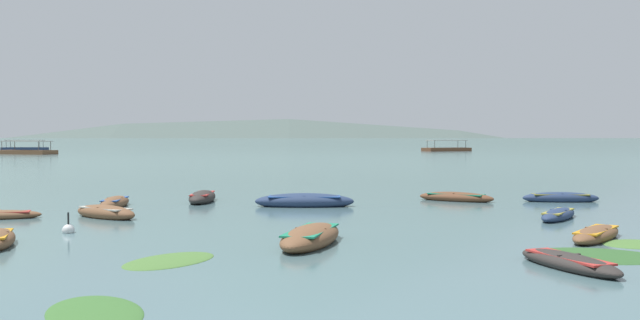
{
  "coord_description": "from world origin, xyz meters",
  "views": [
    {
      "loc": [
        0.82,
        -7.08,
        3.23
      ],
      "look_at": [
        3.48,
        59.19,
        0.93
      ],
      "focal_mm": 39.06,
      "sensor_mm": 36.0,
      "label": 1
    }
  ],
  "objects_px": {
    "rowboat_8": "(596,234)",
    "ferry_1": "(446,149)",
    "rowboat_2": "(456,197)",
    "ferry_0": "(26,152)",
    "rowboat_1": "(304,201)",
    "rowboat_0": "(569,262)",
    "rowboat_11": "(561,198)",
    "rowboat_9": "(202,197)",
    "rowboat_4": "(115,203)",
    "ferry_2": "(25,149)",
    "rowboat_6": "(311,237)",
    "rowboat_7": "(558,215)",
    "mooring_buoy": "(68,230)",
    "rowboat_5": "(106,213)"
  },
  "relations": [
    {
      "from": "rowboat_0",
      "to": "mooring_buoy",
      "type": "xyz_separation_m",
      "value": [
        -14.22,
        6.79,
        -0.05
      ]
    },
    {
      "from": "rowboat_4",
      "to": "rowboat_11",
      "type": "relative_size",
      "value": 0.9
    },
    {
      "from": "ferry_1",
      "to": "mooring_buoy",
      "type": "height_order",
      "value": "ferry_1"
    },
    {
      "from": "rowboat_5",
      "to": "rowboat_8",
      "type": "distance_m",
      "value": 18.08
    },
    {
      "from": "rowboat_11",
      "to": "mooring_buoy",
      "type": "height_order",
      "value": "mooring_buoy"
    },
    {
      "from": "rowboat_1",
      "to": "ferry_2",
      "type": "xyz_separation_m",
      "value": [
        -59.07,
        122.79,
        0.21
      ]
    },
    {
      "from": "rowboat_7",
      "to": "rowboat_11",
      "type": "xyz_separation_m",
      "value": [
        2.83,
        6.99,
        0.03
      ]
    },
    {
      "from": "rowboat_6",
      "to": "ferry_1",
      "type": "xyz_separation_m",
      "value": [
        32.1,
        125.28,
        0.23
      ]
    },
    {
      "from": "rowboat_2",
      "to": "ferry_0",
      "type": "distance_m",
      "value": 105.73
    },
    {
      "from": "rowboat_2",
      "to": "rowboat_11",
      "type": "distance_m",
      "value": 5.07
    },
    {
      "from": "rowboat_2",
      "to": "rowboat_7",
      "type": "height_order",
      "value": "rowboat_2"
    },
    {
      "from": "rowboat_1",
      "to": "rowboat_9",
      "type": "distance_m",
      "value": 5.54
    },
    {
      "from": "rowboat_2",
      "to": "rowboat_9",
      "type": "bearing_deg",
      "value": 179.7
    },
    {
      "from": "rowboat_8",
      "to": "ferry_1",
      "type": "xyz_separation_m",
      "value": [
        23.17,
        124.67,
        0.29
      ]
    },
    {
      "from": "rowboat_9",
      "to": "rowboat_11",
      "type": "xyz_separation_m",
      "value": [
        17.6,
        -0.69,
        -0.03
      ]
    },
    {
      "from": "rowboat_1",
      "to": "mooring_buoy",
      "type": "distance_m",
      "value": 11.62
    },
    {
      "from": "rowboat_5",
      "to": "ferry_1",
      "type": "relative_size",
      "value": 0.31
    },
    {
      "from": "ferry_2",
      "to": "rowboat_6",
      "type": "bearing_deg",
      "value": -66.21
    },
    {
      "from": "ferry_1",
      "to": "rowboat_7",
      "type": "bearing_deg",
      "value": -100.58
    },
    {
      "from": "rowboat_5",
      "to": "mooring_buoy",
      "type": "bearing_deg",
      "value": -91.04
    },
    {
      "from": "rowboat_7",
      "to": "rowboat_8",
      "type": "height_order",
      "value": "rowboat_8"
    },
    {
      "from": "rowboat_2",
      "to": "ferry_0",
      "type": "bearing_deg",
      "value": 121.35
    },
    {
      "from": "ferry_1",
      "to": "rowboat_9",
      "type": "bearing_deg",
      "value": -108.36
    },
    {
      "from": "rowboat_1",
      "to": "mooring_buoy",
      "type": "bearing_deg",
      "value": -133.71
    },
    {
      "from": "rowboat_5",
      "to": "ferry_0",
      "type": "distance_m",
      "value": 104.49
    },
    {
      "from": "rowboat_11",
      "to": "ferry_0",
      "type": "height_order",
      "value": "ferry_0"
    },
    {
      "from": "ferry_2",
      "to": "rowboat_0",
      "type": "bearing_deg",
      "value": -64.69
    },
    {
      "from": "rowboat_1",
      "to": "rowboat_6",
      "type": "relative_size",
      "value": 1.01
    },
    {
      "from": "rowboat_4",
      "to": "ferry_1",
      "type": "xyz_separation_m",
      "value": [
        40.76,
        113.86,
        0.26
      ]
    },
    {
      "from": "mooring_buoy",
      "to": "rowboat_7",
      "type": "bearing_deg",
      "value": 10.07
    },
    {
      "from": "rowboat_7",
      "to": "rowboat_0",
      "type": "bearing_deg",
      "value": -109.9
    },
    {
      "from": "rowboat_1",
      "to": "ferry_0",
      "type": "xyz_separation_m",
      "value": [
        -47.42,
        92.68,
        0.21
      ]
    },
    {
      "from": "rowboat_6",
      "to": "rowboat_9",
      "type": "distance_m",
      "value": 14.51
    },
    {
      "from": "mooring_buoy",
      "to": "ferry_0",
      "type": "bearing_deg",
      "value": 111.29
    },
    {
      "from": "rowboat_2",
      "to": "ferry_2",
      "type": "bearing_deg",
      "value": 118.97
    },
    {
      "from": "rowboat_0",
      "to": "rowboat_11",
      "type": "distance_m",
      "value": 18.12
    },
    {
      "from": "rowboat_6",
      "to": "mooring_buoy",
      "type": "bearing_deg",
      "value": 160.83
    },
    {
      "from": "rowboat_1",
      "to": "ferry_1",
      "type": "relative_size",
      "value": 0.43
    },
    {
      "from": "rowboat_0",
      "to": "rowboat_11",
      "type": "relative_size",
      "value": 0.95
    },
    {
      "from": "rowboat_0",
      "to": "rowboat_2",
      "type": "bearing_deg",
      "value": 85.46
    },
    {
      "from": "rowboat_0",
      "to": "rowboat_5",
      "type": "height_order",
      "value": "rowboat_5"
    },
    {
      "from": "rowboat_5",
      "to": "mooring_buoy",
      "type": "xyz_separation_m",
      "value": [
        -0.08,
        -4.33,
        -0.11
      ]
    },
    {
      "from": "rowboat_6",
      "to": "rowboat_8",
      "type": "height_order",
      "value": "rowboat_6"
    },
    {
      "from": "rowboat_9",
      "to": "ferry_1",
      "type": "distance_m",
      "value": 117.64
    },
    {
      "from": "rowboat_9",
      "to": "mooring_buoy",
      "type": "xyz_separation_m",
      "value": [
        -3.05,
        -10.84,
        -0.12
      ]
    },
    {
      "from": "rowboat_4",
      "to": "rowboat_6",
      "type": "xyz_separation_m",
      "value": [
        8.66,
        -11.41,
        0.04
      ]
    },
    {
      "from": "rowboat_5",
      "to": "rowboat_11",
      "type": "height_order",
      "value": "rowboat_5"
    },
    {
      "from": "rowboat_5",
      "to": "ferry_1",
      "type": "distance_m",
      "value": 124.76
    },
    {
      "from": "ferry_1",
      "to": "mooring_buoy",
      "type": "xyz_separation_m",
      "value": [
        -40.12,
        -122.49,
        -0.36
      ]
    },
    {
      "from": "ferry_0",
      "to": "ferry_1",
      "type": "bearing_deg",
      "value": 15.07
    }
  ]
}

